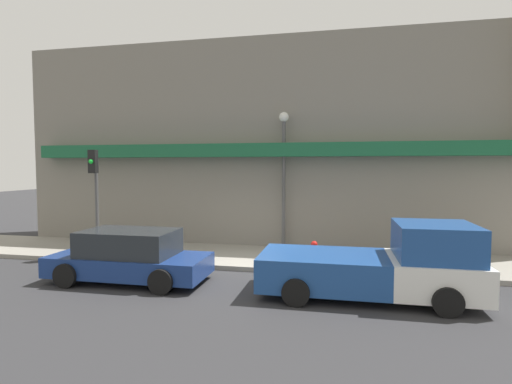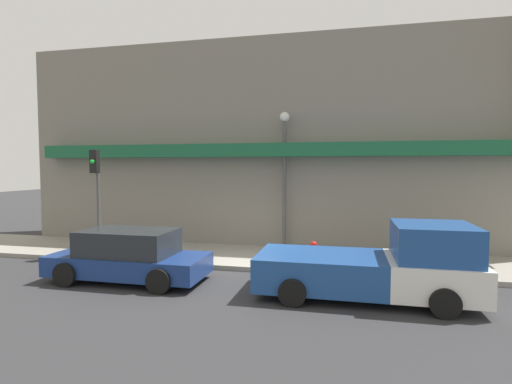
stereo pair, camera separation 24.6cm
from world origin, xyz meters
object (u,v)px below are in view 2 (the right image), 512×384
at_px(traffic_light, 96,182).
at_px(pickup_truck, 380,266).
at_px(street_lamp, 284,163).
at_px(parked_car, 129,256).
at_px(fire_hydrant, 314,253).

bearing_deg(traffic_light, pickup_truck, -14.31).
relative_size(pickup_truck, street_lamp, 1.03).
distance_m(parked_car, traffic_light, 4.04).
bearing_deg(parked_car, street_lamp, 52.45).
distance_m(pickup_truck, street_lamp, 6.07).
bearing_deg(fire_hydrant, street_lamp, 118.87).
bearing_deg(parked_car, pickup_truck, 1.02).
xyz_separation_m(parked_car, traffic_light, (-2.62, 2.38, 1.95)).
bearing_deg(street_lamp, fire_hydrant, -61.13).
bearing_deg(pickup_truck, traffic_light, 167.54).
relative_size(pickup_truck, traffic_light, 1.44).
xyz_separation_m(parked_car, fire_hydrant, (4.94, 2.28, -0.17)).
xyz_separation_m(pickup_truck, fire_hydrant, (-1.77, 2.28, -0.27)).
distance_m(street_lamp, traffic_light, 6.70).
distance_m(pickup_truck, fire_hydrant, 2.90).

